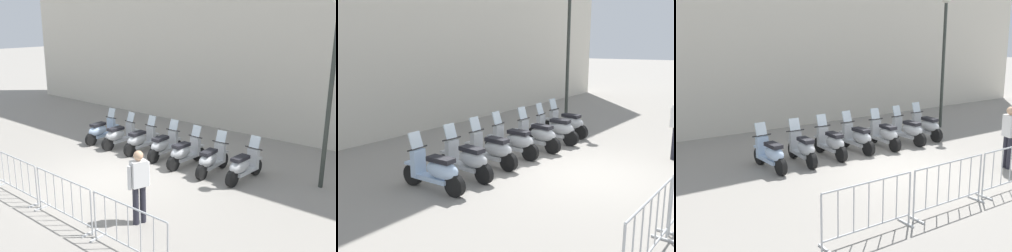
{
  "view_description": "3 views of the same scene",
  "coord_description": "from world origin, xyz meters",
  "views": [
    {
      "loc": [
        7.02,
        -8.0,
        4.36
      ],
      "look_at": [
        0.48,
        2.3,
        1.15
      ],
      "focal_mm": 41.03,
      "sensor_mm": 36.0,
      "label": 1
    },
    {
      "loc": [
        -8.96,
        -2.65,
        3.19
      ],
      "look_at": [
        -0.09,
        2.29,
        0.97
      ],
      "focal_mm": 42.28,
      "sensor_mm": 36.0,
      "label": 2
    },
    {
      "loc": [
        -8.54,
        -6.8,
        3.61
      ],
      "look_at": [
        -0.02,
        2.54,
        0.85
      ],
      "focal_mm": 44.43,
      "sensor_mm": 36.0,
      "label": 3
    }
  ],
  "objects": [
    {
      "name": "motorcycle_6",
      "position": [
        3.31,
        1.86,
        0.45
      ],
      "size": [
        0.68,
        1.71,
        1.24
      ],
      "color": "black",
      "rests_on": "ground"
    },
    {
      "name": "motorcycle_5",
      "position": [
        2.3,
        1.86,
        0.45
      ],
      "size": [
        0.56,
        1.73,
        1.24
      ],
      "color": "black",
      "rests_on": "ground"
    },
    {
      "name": "motorcycle_2",
      "position": [
        -0.69,
        2.37,
        0.45
      ],
      "size": [
        0.63,
        1.72,
        1.24
      ],
      "color": "black",
      "rests_on": "ground"
    },
    {
      "name": "street_lamp",
      "position": [
        5.3,
        2.64,
        3.09
      ],
      "size": [
        0.36,
        0.36,
        5.03
      ],
      "color": "#2D332D",
      "rests_on": "ground"
    },
    {
      "name": "ground_plane",
      "position": [
        0.0,
        0.0,
        0.0
      ],
      "size": [
        120.0,
        120.0,
        0.0
      ],
      "primitive_type": "plane",
      "color": "gray"
    },
    {
      "name": "motorcycle_3",
      "position": [
        0.32,
        2.28,
        0.45
      ],
      "size": [
        0.57,
        1.73,
        1.24
      ],
      "color": "black",
      "rests_on": "ground"
    },
    {
      "name": "motorcycle_0",
      "position": [
        -2.69,
        2.56,
        0.45
      ],
      "size": [
        0.56,
        1.73,
        1.24
      ],
      "color": "black",
      "rests_on": "ground"
    },
    {
      "name": "motorcycle_1",
      "position": [
        -1.7,
        2.43,
        0.45
      ],
      "size": [
        0.68,
        1.71,
        1.24
      ],
      "color": "black",
      "rests_on": "ground"
    },
    {
      "name": "motorcycle_4",
      "position": [
        1.3,
        2.01,
        0.45
      ],
      "size": [
        0.67,
        1.71,
        1.24
      ],
      "color": "black",
      "rests_on": "ground"
    },
    {
      "name": "barrier_segment_0",
      "position": [
        -3.48,
        -1.92,
        0.52
      ],
      "size": [
        2.02,
        0.7,
        1.07
      ],
      "color": "#B2B5B7",
      "rests_on": "ground"
    }
  ]
}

